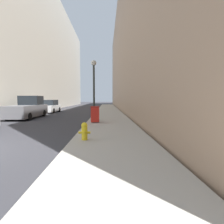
% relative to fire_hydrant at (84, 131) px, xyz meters
% --- Properties ---
extents(sidewalk_right, '(3.37, 60.00, 0.13)m').
position_rel_fire_hydrant_xyz_m(sidewalk_right, '(1.13, 16.41, -0.44)').
color(sidewalk_right, '#ADA89E').
rests_on(sidewalk_right, ground).
extents(building_left_glass, '(12.00, 60.00, 21.31)m').
position_rel_fire_hydrant_xyz_m(building_left_glass, '(-14.26, 24.41, 10.15)').
color(building_left_glass, beige).
rests_on(building_left_glass, ground).
extents(building_right_stone, '(12.00, 60.00, 19.86)m').
position_rel_fire_hydrant_xyz_m(building_right_stone, '(8.92, 24.41, 9.42)').
color(building_right_stone, '#9E7F66').
rests_on(building_right_stone, ground).
extents(fire_hydrant, '(0.48, 0.37, 0.72)m').
position_rel_fire_hydrant_xyz_m(fire_hydrant, '(0.00, 0.00, 0.00)').
color(fire_hydrant, yellow).
rests_on(fire_hydrant, sidewalk_right).
extents(trash_bin, '(0.59, 0.65, 1.14)m').
position_rel_fire_hydrant_xyz_m(trash_bin, '(0.07, 5.39, 0.21)').
color(trash_bin, red).
rests_on(trash_bin, sidewalk_right).
extents(lamppost, '(0.46, 0.46, 5.04)m').
position_rel_fire_hydrant_xyz_m(lamppost, '(-0.23, 8.59, 2.64)').
color(lamppost, '#2D332D').
rests_on(lamppost, sidewalk_right).
extents(pickup_truck, '(2.06, 5.47, 2.08)m').
position_rel_fire_hydrant_xyz_m(pickup_truck, '(-6.52, 9.61, 0.36)').
color(pickup_truck, slate).
rests_on(pickup_truck, ground).
extents(parked_sedan_near, '(1.87, 4.43, 1.67)m').
position_rel_fire_hydrant_xyz_m(parked_sedan_near, '(-6.60, 16.24, 0.25)').
color(parked_sedan_near, silver).
rests_on(parked_sedan_near, ground).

